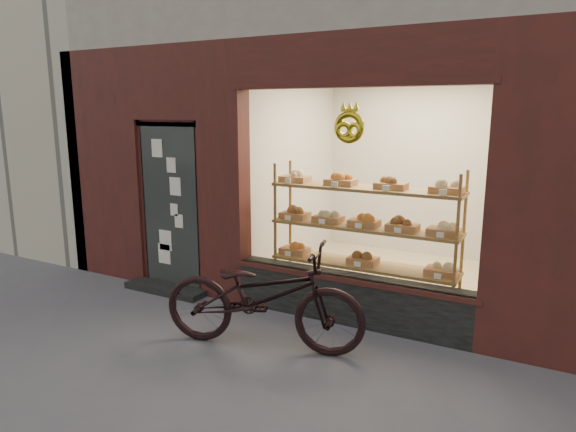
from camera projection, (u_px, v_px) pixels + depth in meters
The scene contains 4 objects.
ground at pixel (197, 405), 4.13m from camera, with size 90.00×90.00×0.00m, color #5B5A61.
neighbor_left at pixel (18, 18), 12.42m from camera, with size 12.00×7.00×9.00m, color beige.
display_shelf at pixel (364, 238), 5.93m from camera, with size 2.20×0.45×1.70m.
bicycle at pixel (263, 296), 5.02m from camera, with size 0.71×2.03×1.07m, color black.
Camera 1 is at (2.43, -2.93, 2.33)m, focal length 32.00 mm.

